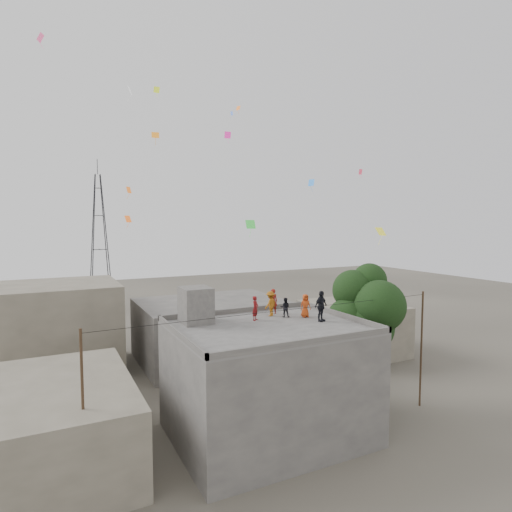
{
  "coord_description": "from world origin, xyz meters",
  "views": [
    {
      "loc": [
        -10.75,
        -20.04,
        11.73
      ],
      "look_at": [
        -0.44,
        0.58,
        9.9
      ],
      "focal_mm": 30.0,
      "sensor_mm": 36.0,
      "label": 1
    }
  ],
  "objects_px": {
    "stair_head_box": "(196,305)",
    "person_red_adult": "(273,301)",
    "person_dark_adult": "(321,306)",
    "tree": "(367,312)",
    "transmission_tower": "(100,242)"
  },
  "relations": [
    {
      "from": "stair_head_box",
      "to": "person_red_adult",
      "type": "xyz_separation_m",
      "value": [
        5.01,
        0.15,
        -0.23
      ]
    },
    {
      "from": "person_red_adult",
      "to": "stair_head_box",
      "type": "bearing_deg",
      "value": 21.79
    },
    {
      "from": "person_dark_adult",
      "to": "tree",
      "type": "bearing_deg",
      "value": -6.34
    },
    {
      "from": "stair_head_box",
      "to": "tree",
      "type": "relative_size",
      "value": 0.22
    },
    {
      "from": "transmission_tower",
      "to": "person_red_adult",
      "type": "distance_m",
      "value": 37.77
    },
    {
      "from": "stair_head_box",
      "to": "person_red_adult",
      "type": "bearing_deg",
      "value": 1.67
    },
    {
      "from": "tree",
      "to": "person_dark_adult",
      "type": "relative_size",
      "value": 5.2
    },
    {
      "from": "tree",
      "to": "person_dark_adult",
      "type": "height_order",
      "value": "tree"
    },
    {
      "from": "stair_head_box",
      "to": "transmission_tower",
      "type": "distance_m",
      "value": 37.46
    },
    {
      "from": "tree",
      "to": "person_red_adult",
      "type": "bearing_deg",
      "value": 158.86
    },
    {
      "from": "tree",
      "to": "transmission_tower",
      "type": "bearing_deg",
      "value": 106.09
    },
    {
      "from": "tree",
      "to": "person_dark_adult",
      "type": "distance_m",
      "value": 4.3
    },
    {
      "from": "tree",
      "to": "person_dark_adult",
      "type": "xyz_separation_m",
      "value": [
        -4.12,
        -0.89,
        0.87
      ]
    },
    {
      "from": "tree",
      "to": "person_red_adult",
      "type": "height_order",
      "value": "tree"
    },
    {
      "from": "stair_head_box",
      "to": "transmission_tower",
      "type": "bearing_deg",
      "value": 91.23
    }
  ]
}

